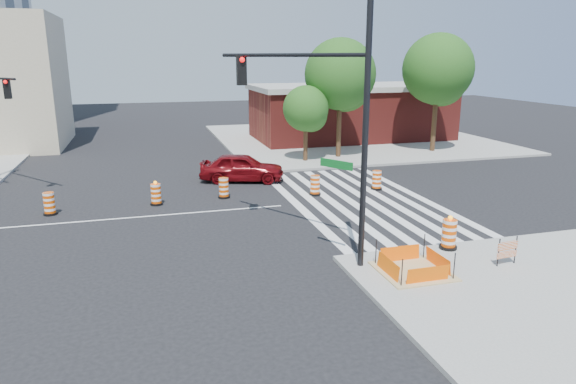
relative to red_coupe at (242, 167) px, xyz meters
name	(u,v)px	position (x,y,z in m)	size (l,w,h in m)	color
ground	(128,218)	(-6.17, -5.43, -0.80)	(120.00, 120.00, 0.00)	black
sidewalk_ne	(350,138)	(11.83, 12.57, -0.73)	(22.00, 22.00, 0.15)	gray
crosswalk_east	(357,199)	(4.78, -5.43, -0.80)	(6.75, 13.50, 0.01)	silver
lane_centerline	(128,218)	(-6.17, -5.43, -0.80)	(14.00, 0.12, 0.01)	silver
excavation_pit	(413,270)	(2.83, -14.43, -0.58)	(2.20, 2.20, 0.90)	tan
brick_storefront	(351,112)	(11.83, 12.57, 1.51)	(16.50, 8.50, 4.60)	maroon
red_coupe	(242,167)	(0.00, 0.00, 0.00)	(1.90, 4.72, 1.61)	#62080D
signal_pole_se	(320,104)	(0.44, -11.88, 4.56)	(3.66, 5.70, 8.77)	black
pit_drum	(449,235)	(5.10, -12.90, -0.13)	(0.64, 0.64, 1.26)	black
barricade	(507,250)	(6.13, -14.74, -0.12)	(0.82, 0.12, 0.96)	#DC4904
tree_north_c	(306,111)	(5.14, 4.12, 2.62)	(3.05, 3.00, 5.10)	#382314
tree_north_d	(341,78)	(7.77, 4.83, 4.66)	(4.79, 4.79, 8.14)	#382314
tree_north_e	(438,73)	(15.30, 5.05, 4.94)	(5.03, 5.03, 8.55)	#382314
median_drum_2	(49,204)	(-9.54, -3.96, -0.32)	(0.60, 0.60, 1.02)	black
median_drum_3	(156,195)	(-4.88, -3.62, -0.31)	(0.60, 0.60, 1.18)	black
median_drum_4	(224,189)	(-1.56, -3.27, -0.32)	(0.60, 0.60, 1.02)	black
median_drum_5	(315,186)	(3.02, -4.01, -0.32)	(0.60, 0.60, 1.02)	black
median_drum_6	(377,181)	(6.56, -3.83, -0.32)	(0.60, 0.60, 1.02)	black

